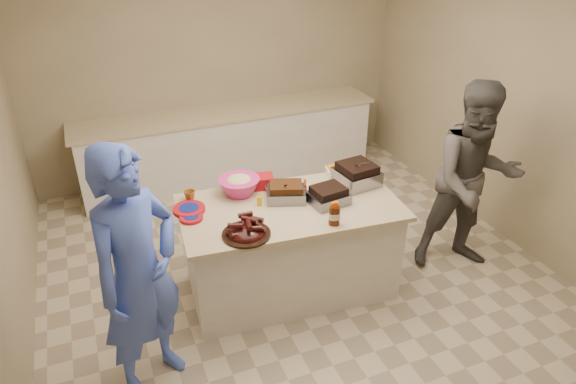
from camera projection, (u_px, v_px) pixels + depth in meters
name	position (u px, v px, depth m)	size (l,w,h in m)	color
room	(301.00, 281.00, 4.70)	(4.50, 5.00, 2.70)	tan
back_counter	(230.00, 145.00, 6.26)	(3.60, 0.64, 0.90)	silver
island	(290.00, 287.00, 4.62)	(1.81, 0.95, 0.86)	silver
rib_platter	(246.00, 235.00, 3.82)	(0.37, 0.37, 0.15)	#3C0D0B
pulled_pork_tray	(286.00, 199.00, 4.29)	(0.31, 0.24, 0.10)	#47230F
brisket_tray	(328.00, 203.00, 4.24)	(0.30, 0.25, 0.09)	black
roasting_pan	(356.00, 184.00, 4.53)	(0.33, 0.33, 0.13)	gray
coleslaw_bowl	(240.00, 194.00, 4.38)	(0.35, 0.35, 0.24)	#D22D7F
sausage_plate	(295.00, 188.00, 4.46)	(0.27, 0.27, 0.05)	silver
mac_cheese_dish	(343.00, 175.00, 4.68)	(0.29, 0.21, 0.08)	orange
bbq_bottle_a	(335.00, 224.00, 3.95)	(0.07, 0.07, 0.20)	#421707
bbq_bottle_b	(333.00, 224.00, 3.96)	(0.07, 0.07, 0.19)	#421707
mustard_bottle	(260.00, 205.00, 4.21)	(0.04, 0.04, 0.11)	gold
sauce_bowl	(274.00, 191.00, 4.41)	(0.15, 0.05, 0.15)	silver
plate_stack_large	(189.00, 211.00, 4.13)	(0.26, 0.26, 0.03)	#A30D16
plate_stack_small	(191.00, 219.00, 4.02)	(0.18, 0.18, 0.03)	#A30D16
plastic_cup	(190.00, 200.00, 4.28)	(0.09, 0.09, 0.09)	brown
basket_stack	(261.00, 187.00, 4.48)	(0.21, 0.16, 0.11)	#A30D16
guest_blue	(157.00, 376.00, 3.75)	(0.67, 1.84, 0.44)	#4662D5
guest_gray	(457.00, 261.00, 4.95)	(0.87, 1.78, 0.67)	#54504C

